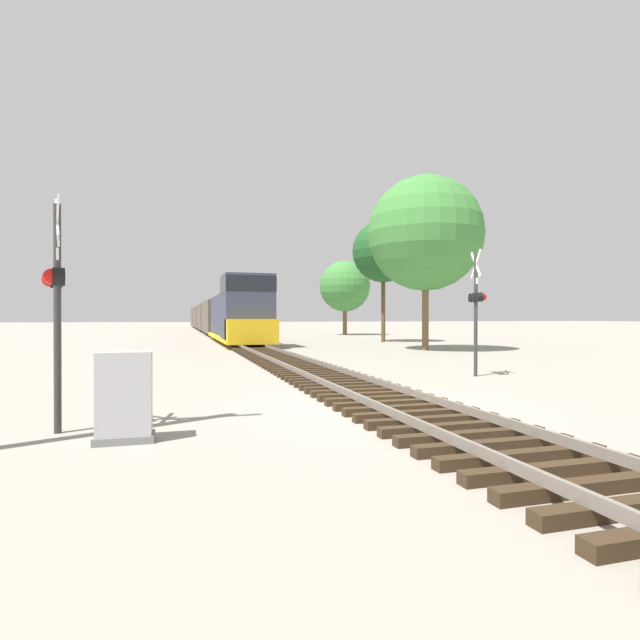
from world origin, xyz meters
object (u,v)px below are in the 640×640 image
object	(u,v)px
relay_cabinet	(124,398)
crossing_signal_far	(477,302)
freight_train	(211,317)
crossing_signal_near	(56,291)
tree_deep_background	(345,286)
tree_far_right	(425,234)
tree_mid_background	(383,252)

from	to	relation	value
relay_cabinet	crossing_signal_far	bearing A→B (deg)	30.35
freight_train	crossing_signal_far	distance (m)	52.59
crossing_signal_near	relay_cabinet	distance (m)	2.26
relay_cabinet	tree_deep_background	bearing A→B (deg)	66.82
freight_train	crossing_signal_near	distance (m)	57.79
tree_far_right	tree_deep_background	xyz separation A→B (m)	(3.82, 25.58, -1.51)
freight_train	crossing_signal_far	bearing A→B (deg)	-84.44
freight_train	relay_cabinet	distance (m)	58.62
crossing_signal_near	tree_far_right	bearing A→B (deg)	122.53
tree_mid_background	tree_deep_background	world-z (taller)	tree_mid_background
tree_far_right	tree_mid_background	world-z (taller)	tree_far_right
tree_far_right	crossing_signal_near	bearing A→B (deg)	-133.06
crossing_signal_far	tree_mid_background	world-z (taller)	tree_mid_background
crossing_signal_near	relay_cabinet	size ratio (longest dim) A/B	2.84
freight_train	tree_deep_background	distance (m)	20.22
crossing_signal_far	crossing_signal_near	bearing A→B (deg)	128.20
freight_train	crossing_signal_near	size ratio (longest dim) A/B	19.16
crossing_signal_near	tree_mid_background	distance (m)	32.63
tree_mid_background	crossing_signal_near	bearing A→B (deg)	-123.13
crossing_signal_far	tree_far_right	bearing A→B (deg)	-6.53
crossing_signal_far	tree_mid_background	bearing A→B (deg)	-1.47
tree_deep_background	tree_mid_background	bearing A→B (deg)	-98.08
crossing_signal_near	tree_far_right	distance (m)	23.95
freight_train	crossing_signal_near	world-z (taller)	freight_train
crossing_signal_far	relay_cabinet	size ratio (longest dim) A/B	2.95
freight_train	tree_mid_background	world-z (taller)	tree_mid_background
crossing_signal_near	tree_deep_background	xyz separation A→B (m)	(19.88, 42.77, 2.98)
tree_mid_background	crossing_signal_far	bearing A→B (deg)	-105.72
crossing_signal_far	tree_mid_background	distance (m)	23.27
crossing_signal_far	freight_train	bearing A→B (deg)	19.81
crossing_signal_far	tree_far_right	distance (m)	13.67
freight_train	tree_mid_background	bearing A→B (deg)	-69.66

